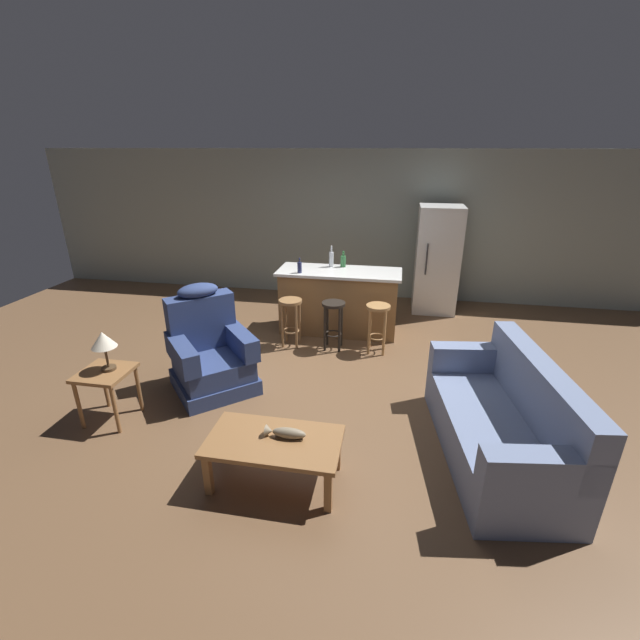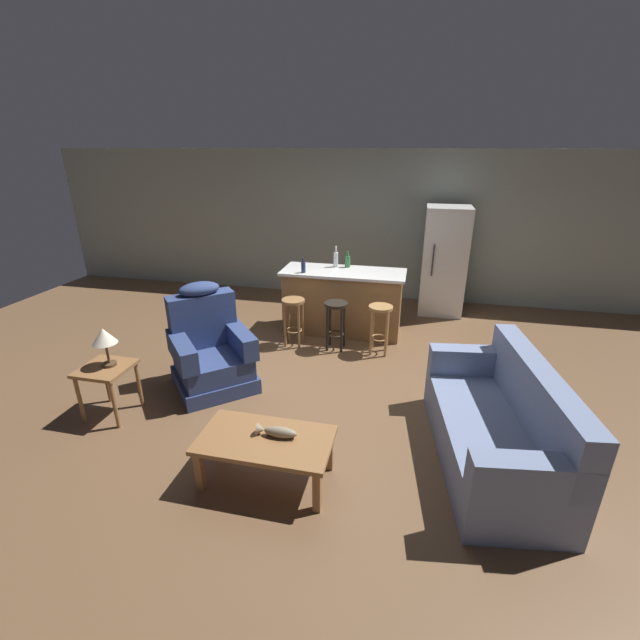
{
  "view_description": "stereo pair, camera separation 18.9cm",
  "coord_description": "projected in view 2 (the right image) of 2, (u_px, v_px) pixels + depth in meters",
  "views": [
    {
      "loc": [
        0.82,
        -4.65,
        2.63
      ],
      "look_at": [
        -0.02,
        -0.1,
        0.75
      ],
      "focal_mm": 24.0,
      "sensor_mm": 36.0,
      "label": 1
    },
    {
      "loc": [
        1.0,
        -4.61,
        2.63
      ],
      "look_at": [
        -0.02,
        -0.1,
        0.75
      ],
      "focal_mm": 24.0,
      "sensor_mm": 36.0,
      "label": 2
    }
  ],
  "objects": [
    {
      "name": "ground_plane",
      "position": [
        323.0,
        372.0,
        5.36
      ],
      "size": [
        12.0,
        12.0,
        0.0
      ],
      "color": "brown"
    },
    {
      "name": "back_wall",
      "position": [
        361.0,
        226.0,
        7.69
      ],
      "size": [
        12.0,
        0.05,
        2.6
      ],
      "color": "#939E93",
      "rests_on": "ground_plane"
    },
    {
      "name": "bottle_short_amber",
      "position": [
        336.0,
        259.0,
        6.38
      ],
      "size": [
        0.07,
        0.07,
        0.32
      ],
      "color": "silver",
      "rests_on": "kitchen_island"
    },
    {
      "name": "refrigerator",
      "position": [
        444.0,
        261.0,
        7.03
      ],
      "size": [
        0.7,
        0.69,
        1.76
      ],
      "color": "white",
      "rests_on": "ground_plane"
    },
    {
      "name": "kitchen_island",
      "position": [
        343.0,
        301.0,
        6.4
      ],
      "size": [
        1.8,
        0.7,
        0.95
      ],
      "color": "olive",
      "rests_on": "ground_plane"
    },
    {
      "name": "bottle_wine_dark",
      "position": [
        348.0,
        261.0,
        6.38
      ],
      "size": [
        0.08,
        0.08,
        0.24
      ],
      "color": "#2D6B38",
      "rests_on": "kitchen_island"
    },
    {
      "name": "bar_stool_right",
      "position": [
        380.0,
        321.0,
        5.71
      ],
      "size": [
        0.32,
        0.32,
        0.68
      ],
      "color": "#A87A47",
      "rests_on": "ground_plane"
    },
    {
      "name": "table_lamp",
      "position": [
        104.0,
        338.0,
        4.24
      ],
      "size": [
        0.24,
        0.24,
        0.41
      ],
      "color": "#4C3823",
      "rests_on": "end_table"
    },
    {
      "name": "bottle_tall_green",
      "position": [
        303.0,
        267.0,
        6.11
      ],
      "size": [
        0.06,
        0.06,
        0.22
      ],
      "color": "#23284C",
      "rests_on": "kitchen_island"
    },
    {
      "name": "bar_stool_middle",
      "position": [
        336.0,
        317.0,
        5.83
      ],
      "size": [
        0.32,
        0.32,
        0.68
      ],
      "color": "black",
      "rests_on": "ground_plane"
    },
    {
      "name": "bar_stool_left",
      "position": [
        293.0,
        313.0,
        5.95
      ],
      "size": [
        0.32,
        0.32,
        0.68
      ],
      "color": "olive",
      "rests_on": "ground_plane"
    },
    {
      "name": "couch",
      "position": [
        499.0,
        428.0,
        3.75
      ],
      "size": [
        1.1,
        2.0,
        0.94
      ],
      "rotation": [
        0.0,
        0.0,
        3.28
      ],
      "color": "#707FA3",
      "rests_on": "ground_plane"
    },
    {
      "name": "fish_figurine",
      "position": [
        277.0,
        432.0,
        3.5
      ],
      "size": [
        0.34,
        0.1,
        0.1
      ],
      "color": "#4C3823",
      "rests_on": "coffee_table"
    },
    {
      "name": "end_table",
      "position": [
        107.0,
        375.0,
        4.37
      ],
      "size": [
        0.48,
        0.48,
        0.56
      ],
      "color": "olive",
      "rests_on": "ground_plane"
    },
    {
      "name": "recliner_near_lamp",
      "position": [
        210.0,
        351.0,
        4.97
      ],
      "size": [
        1.19,
        1.19,
        1.2
      ],
      "rotation": [
        0.0,
        0.0,
        -0.84
      ],
      "color": "navy",
      "rests_on": "ground_plane"
    },
    {
      "name": "coffee_table",
      "position": [
        266.0,
        444.0,
        3.52
      ],
      "size": [
        1.1,
        0.6,
        0.42
      ],
      "color": "olive",
      "rests_on": "ground_plane"
    }
  ]
}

